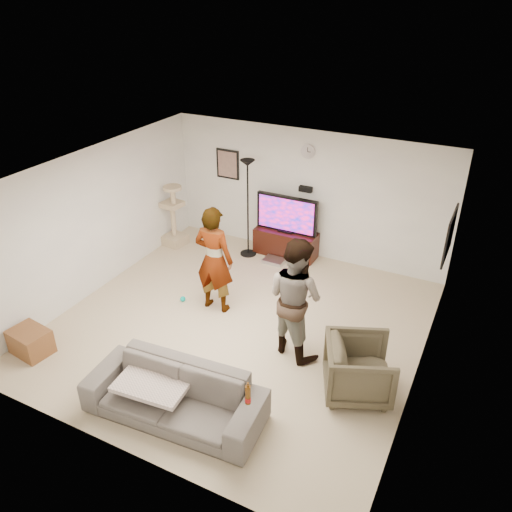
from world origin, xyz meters
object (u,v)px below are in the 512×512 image
at_px(tv_stand, 286,243).
at_px(floor_lamp, 248,209).
at_px(cat_tree, 173,215).
at_px(armchair, 359,369).
at_px(tv, 287,214).
at_px(sofa, 174,395).
at_px(person_right, 295,297).
at_px(side_table, 31,342).
at_px(beer_bottle, 248,395).
at_px(person_left, 214,260).

xyz_separation_m(tv_stand, floor_lamp, (-0.68, -0.32, 0.72)).
height_order(cat_tree, armchair, cat_tree).
distance_m(tv, cat_tree, 2.33).
bearing_deg(armchair, sofa, 103.76).
relative_size(person_right, armchair, 2.12).
relative_size(floor_lamp, side_table, 3.42).
xyz_separation_m(floor_lamp, armchair, (3.08, -2.78, -0.58)).
xyz_separation_m(floor_lamp, person_right, (1.97, -2.34, -0.06)).
distance_m(beer_bottle, armchair, 1.72).
relative_size(sofa, beer_bottle, 8.98).
xyz_separation_m(tv, side_table, (-2.11, -4.45, -0.69)).
bearing_deg(floor_lamp, person_right, -49.84).
bearing_deg(sofa, beer_bottle, -4.28).
relative_size(cat_tree, person_left, 0.72).
relative_size(floor_lamp, armchair, 2.25).
distance_m(floor_lamp, side_table, 4.45).
distance_m(person_left, armchair, 2.88).
height_order(person_right, side_table, person_right).
relative_size(tv_stand, cat_tree, 0.95).
distance_m(tv, sofa, 4.57).
height_order(floor_lamp, person_right, floor_lamp).
bearing_deg(floor_lamp, beer_bottle, -62.40).
relative_size(floor_lamp, beer_bottle, 7.80).
bearing_deg(cat_tree, sofa, -55.09).
relative_size(tv, armchair, 1.42).
xyz_separation_m(tv_stand, person_left, (-0.29, -2.22, 0.65)).
distance_m(tv, floor_lamp, 0.75).
relative_size(person_right, sofa, 0.82).
bearing_deg(person_left, sofa, 107.49).
bearing_deg(floor_lamp, tv, 25.19).
bearing_deg(tv_stand, person_right, -63.99).
bearing_deg(floor_lamp, person_left, -78.55).
distance_m(cat_tree, sofa, 4.77).
distance_m(tv_stand, armchair, 3.92).
height_order(tv, armchair, tv).
bearing_deg(sofa, tv, 91.84).
distance_m(person_left, person_right, 1.65).
bearing_deg(beer_bottle, tv_stand, 108.57).
relative_size(tv_stand, person_right, 0.68).
relative_size(tv_stand, person_left, 0.68).
distance_m(tv_stand, side_table, 4.93).
height_order(beer_bottle, armchair, beer_bottle).
height_order(sofa, side_table, sofa).
bearing_deg(cat_tree, tv_stand, 15.26).
distance_m(person_right, beer_bottle, 1.88).
height_order(tv_stand, cat_tree, cat_tree).
bearing_deg(beer_bottle, side_table, 179.03).
height_order(floor_lamp, side_table, floor_lamp).
height_order(person_right, armchair, person_right).
bearing_deg(person_left, tv, -98.67).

